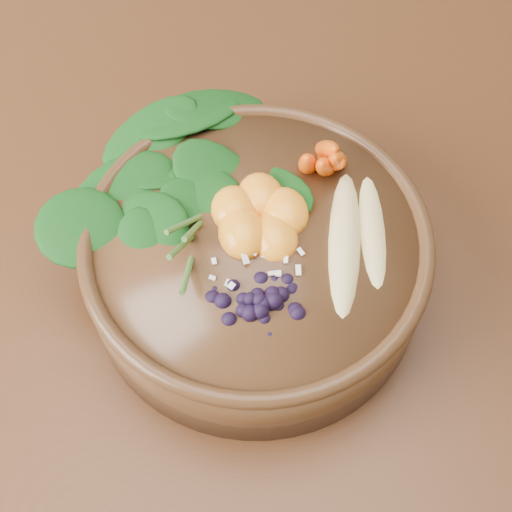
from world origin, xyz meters
TOP-DOWN VIEW (x-y plane):
  - ground at (0.00, 0.00)m, footprint 4.00×4.00m
  - dining_table at (0.00, 0.00)m, footprint 1.60×0.90m
  - stoneware_bowl at (0.00, -0.11)m, footprint 0.38×0.38m
  - kale_heap at (-0.03, -0.04)m, footprint 0.25×0.23m
  - carrot_cluster at (0.08, -0.04)m, footprint 0.08×0.08m
  - banana_halves at (0.09, -0.13)m, footprint 0.10×0.17m
  - mandarin_cluster at (0.01, -0.09)m, footprint 0.11×0.12m
  - blueberry_pile at (-0.01, -0.18)m, footprint 0.17×0.14m
  - coconut_flakes at (-0.00, -0.14)m, footprint 0.12×0.10m

SIDE VIEW (x-z plane):
  - ground at x=0.00m, z-range 0.00..0.00m
  - dining_table at x=0.00m, z-range 0.28..1.03m
  - stoneware_bowl at x=0.00m, z-range 0.75..0.84m
  - coconut_flakes at x=0.00m, z-range 0.84..0.84m
  - banana_halves at x=0.09m, z-range 0.84..0.87m
  - mandarin_cluster at x=0.01m, z-range 0.84..0.87m
  - blueberry_pile at x=-0.01m, z-range 0.84..0.88m
  - kale_heap at x=-0.03m, z-range 0.84..0.88m
  - carrot_cluster at x=0.08m, z-range 0.84..0.92m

